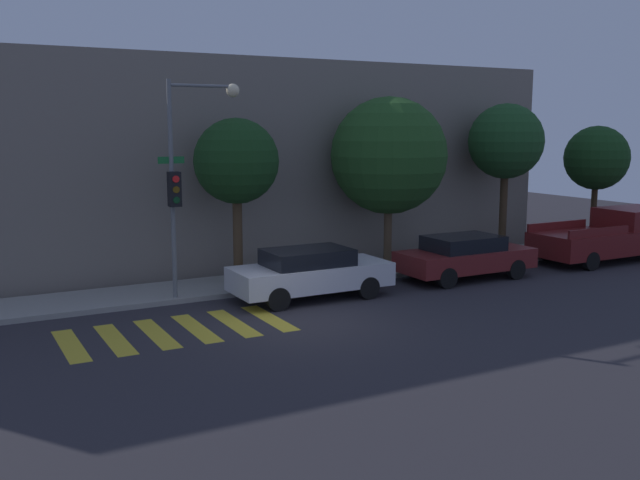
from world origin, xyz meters
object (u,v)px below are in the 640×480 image
Objects in this scene: sedan_middle at (465,256)px; tree_midblock at (389,156)px; traffic_light_pole at (187,164)px; sedan_near_corner at (310,272)px; tree_far_end at (506,142)px; tree_behind_truck at (597,158)px; tree_near_corner at (236,162)px; pickup_truck at (612,235)px.

tree_midblock is at bearing 119.24° from sedan_middle.
tree_midblock is (7.03, 1.05, 0.05)m from traffic_light_pole.
sedan_near_corner is 9.89m from tree_far_end.
tree_near_corner is at bearing 180.00° from tree_behind_truck.
sedan_middle is (8.33, -1.27, -2.96)m from traffic_light_pole.
sedan_near_corner is 3.90m from tree_near_corner.
pickup_truck is at bearing -126.11° from tree_behind_truck.
tree_far_end is (11.96, 1.05, 0.43)m from traffic_light_pole.
tree_midblock reaches higher than tree_far_end.
sedan_near_corner is at bearing -63.39° from tree_near_corner.
tree_behind_truck is (13.65, 2.32, 2.71)m from sedan_near_corner.
pickup_truck is 8.70m from tree_midblock.
pickup_truck is 1.13× the size of tree_near_corner.
sedan_middle is 0.77× the size of tree_midblock.
pickup_truck is 1.18× the size of tree_behind_truck.
tree_behind_truck is at bearing 9.65° from sedan_near_corner.
tree_midblock is at bearing 29.71° from sedan_near_corner.
sedan_middle is 4.01m from tree_midblock.
tree_midblock is 1.03× the size of tree_far_end.
traffic_light_pole reaches higher than tree_near_corner.
tree_midblock reaches higher than tree_near_corner.
tree_midblock reaches higher than tree_behind_truck.
sedan_near_corner is at bearing -165.53° from tree_far_end.
sedan_near_corner is 0.79× the size of pickup_truck.
traffic_light_pole reaches higher than sedan_near_corner.
sedan_near_corner is 14.11m from tree_behind_truck.
sedan_middle is 6.59m from pickup_truck.
sedan_middle is 9.02m from tree_behind_truck.
traffic_light_pole reaches higher than tree_midblock.
tree_midblock is (4.07, 2.32, 2.99)m from sedan_near_corner.
tree_midblock is (-7.89, 2.32, 2.84)m from pickup_truck.
tree_far_end reaches higher than pickup_truck.
tree_near_corner is (-13.12, 2.32, 2.76)m from pickup_truck.
tree_far_end is (4.93, 0.00, 0.38)m from tree_midblock.
tree_far_end is at bearing 0.00° from tree_midblock.
tree_midblock is 4.95m from tree_far_end.
sedan_near_corner is (2.96, -1.27, -2.94)m from traffic_light_pole.
sedan_near_corner is 1.02× the size of sedan_middle.
tree_near_corner is 5.23m from tree_midblock.
tree_behind_truck is at bearing 0.00° from tree_far_end.
sedan_middle is at bearing -0.00° from sedan_near_corner.
tree_midblock is (-1.30, 2.32, 3.00)m from sedan_middle.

